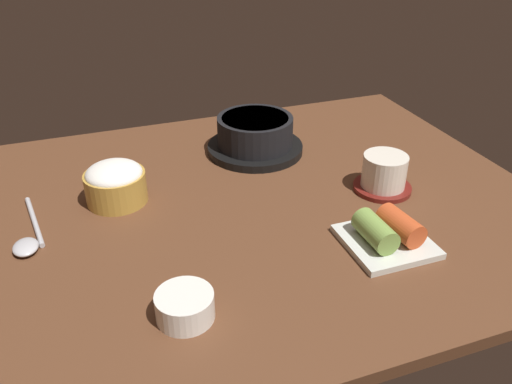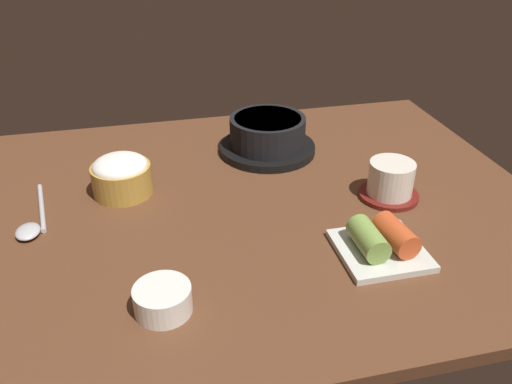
{
  "view_description": "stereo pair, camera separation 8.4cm",
  "coord_description": "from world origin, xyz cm",
  "px_view_note": "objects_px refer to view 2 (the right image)",
  "views": [
    {
      "loc": [
        -22.74,
        -70.31,
        47.62
      ],
      "look_at": [
        2.0,
        -2.0,
        5.0
      ],
      "focal_mm": 36.84,
      "sensor_mm": 36.0,
      "label": 1
    },
    {
      "loc": [
        -14.68,
        -72.72,
        47.62
      ],
      "look_at": [
        2.0,
        -2.0,
        5.0
      ],
      "focal_mm": 36.84,
      "sensor_mm": 36.0,
      "label": 2
    }
  ],
  "objects_px": {
    "spoon": "(32,224)",
    "stone_pot": "(268,136)",
    "tea_cup_with_saucer": "(390,181)",
    "kimchi_plate": "(381,243)",
    "side_bowl_near": "(163,299)",
    "rice_bowl": "(121,175)"
  },
  "relations": [
    {
      "from": "kimchi_plate",
      "to": "side_bowl_near",
      "type": "relative_size",
      "value": 1.67
    },
    {
      "from": "side_bowl_near",
      "to": "spoon",
      "type": "height_order",
      "value": "side_bowl_near"
    },
    {
      "from": "kimchi_plate",
      "to": "tea_cup_with_saucer",
      "type": "bearing_deg",
      "value": 60.27
    },
    {
      "from": "spoon",
      "to": "stone_pot",
      "type": "bearing_deg",
      "value": 22.49
    },
    {
      "from": "stone_pot",
      "to": "spoon",
      "type": "bearing_deg",
      "value": -157.51
    },
    {
      "from": "tea_cup_with_saucer",
      "to": "spoon",
      "type": "relative_size",
      "value": 0.59
    },
    {
      "from": "rice_bowl",
      "to": "tea_cup_with_saucer",
      "type": "bearing_deg",
      "value": -15.1
    },
    {
      "from": "kimchi_plate",
      "to": "rice_bowl",
      "type": "bearing_deg",
      "value": 143.8
    },
    {
      "from": "stone_pot",
      "to": "kimchi_plate",
      "type": "xyz_separation_m",
      "value": [
        0.07,
        -0.36,
        -0.02
      ]
    },
    {
      "from": "tea_cup_with_saucer",
      "to": "stone_pot",
      "type": "bearing_deg",
      "value": 125.86
    },
    {
      "from": "rice_bowl",
      "to": "kimchi_plate",
      "type": "relative_size",
      "value": 0.83
    },
    {
      "from": "stone_pot",
      "to": "side_bowl_near",
      "type": "bearing_deg",
      "value": -120.25
    },
    {
      "from": "tea_cup_with_saucer",
      "to": "kimchi_plate",
      "type": "height_order",
      "value": "tea_cup_with_saucer"
    },
    {
      "from": "tea_cup_with_saucer",
      "to": "kimchi_plate",
      "type": "relative_size",
      "value": 0.83
    },
    {
      "from": "kimchi_plate",
      "to": "spoon",
      "type": "bearing_deg",
      "value": 159.45
    },
    {
      "from": "rice_bowl",
      "to": "kimchi_plate",
      "type": "distance_m",
      "value": 0.44
    },
    {
      "from": "stone_pot",
      "to": "rice_bowl",
      "type": "distance_m",
      "value": 0.3
    },
    {
      "from": "stone_pot",
      "to": "tea_cup_with_saucer",
      "type": "relative_size",
      "value": 1.88
    },
    {
      "from": "rice_bowl",
      "to": "side_bowl_near",
      "type": "height_order",
      "value": "rice_bowl"
    },
    {
      "from": "tea_cup_with_saucer",
      "to": "side_bowl_near",
      "type": "relative_size",
      "value": 1.38
    },
    {
      "from": "rice_bowl",
      "to": "spoon",
      "type": "distance_m",
      "value": 0.16
    },
    {
      "from": "stone_pot",
      "to": "spoon",
      "type": "xyz_separation_m",
      "value": [
        -0.42,
        -0.17,
        -0.03
      ]
    }
  ]
}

